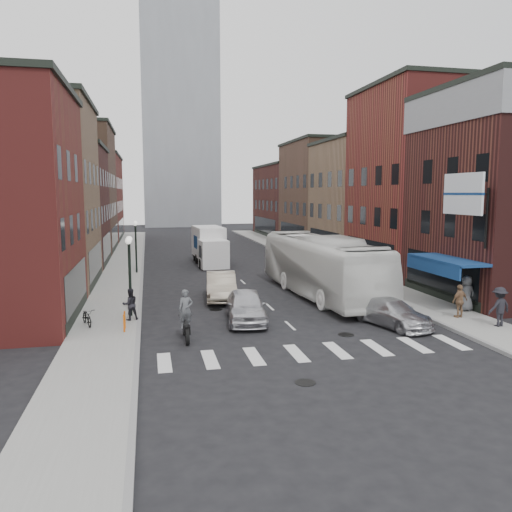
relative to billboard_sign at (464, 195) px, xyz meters
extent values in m
plane|color=black|center=(-8.59, -0.50, -6.13)|extent=(160.00, 160.00, 0.00)
cube|color=gray|center=(-17.09, 21.50, -6.06)|extent=(3.00, 74.00, 0.15)
cube|color=gray|center=(-0.09, 21.50, -6.06)|extent=(3.00, 74.00, 0.15)
cube|color=gray|center=(-15.59, 21.50, -6.13)|extent=(0.20, 74.00, 0.16)
cube|color=gray|center=(-1.59, 21.50, -6.13)|extent=(0.20, 74.00, 0.16)
cube|color=silver|center=(-8.59, -3.50, -6.13)|extent=(12.00, 2.20, 0.01)
cube|color=black|center=(-18.61, 4.00, -4.53)|extent=(0.08, 7.20, 2.20)
cube|color=#89694C|center=(-23.59, 13.50, -0.13)|extent=(10.00, 10.00, 12.00)
cube|color=black|center=(-18.61, 13.50, -4.53)|extent=(0.08, 8.00, 2.20)
cube|color=black|center=(-23.59, 13.50, 6.02)|extent=(10.30, 10.20, 0.30)
cube|color=#3F1816|center=(-23.59, 23.50, -1.13)|extent=(10.00, 10.00, 10.00)
cube|color=black|center=(-18.61, 23.50, -4.53)|extent=(0.08, 8.00, 2.20)
cube|color=black|center=(-23.59, 23.50, 4.02)|extent=(10.30, 10.20, 0.30)
cube|color=brown|center=(-23.59, 34.50, 0.37)|extent=(10.00, 12.00, 13.00)
cube|color=black|center=(-18.61, 34.50, -4.53)|extent=(0.08, 9.60, 2.20)
cube|color=black|center=(-23.59, 34.50, 7.02)|extent=(10.30, 12.20, 0.30)
cube|color=maroon|center=(-23.59, 48.50, -0.63)|extent=(10.00, 16.00, 11.00)
cube|color=black|center=(-18.61, 48.50, -4.53)|extent=(0.08, 12.80, 2.20)
cube|color=black|center=(-23.59, 48.50, 5.02)|extent=(10.30, 16.20, 0.30)
cube|color=black|center=(1.43, 4.00, -4.53)|extent=(0.08, 7.20, 2.20)
cube|color=maroon|center=(6.41, 13.50, 0.87)|extent=(10.00, 10.00, 14.00)
cube|color=black|center=(1.43, 13.50, -4.53)|extent=(0.08, 8.00, 2.20)
cube|color=black|center=(6.41, 13.50, 8.02)|extent=(10.30, 10.20, 0.30)
cube|color=#89694C|center=(6.41, 23.50, -0.63)|extent=(10.00, 10.00, 11.00)
cube|color=black|center=(1.43, 23.50, -4.53)|extent=(0.08, 8.00, 2.20)
cube|color=black|center=(6.41, 23.50, 5.02)|extent=(10.30, 10.20, 0.30)
cube|color=brown|center=(6.41, 34.50, -0.13)|extent=(10.00, 12.00, 12.00)
cube|color=black|center=(1.43, 34.50, -4.53)|extent=(0.08, 9.60, 2.20)
cube|color=black|center=(6.41, 34.50, 6.02)|extent=(10.30, 12.20, 0.30)
cube|color=#3F1816|center=(6.41, 48.50, -1.13)|extent=(10.00, 16.00, 10.00)
cube|color=black|center=(1.43, 48.50, -4.53)|extent=(0.08, 12.80, 2.20)
cube|color=black|center=(6.41, 48.50, 4.02)|extent=(10.30, 16.20, 0.30)
cube|color=navy|center=(0.51, 2.00, -3.43)|extent=(1.80, 5.00, 0.15)
cube|color=navy|center=(-0.34, 2.00, -3.78)|extent=(0.10, 5.00, 0.70)
cylinder|color=black|center=(1.31, 0.00, -1.13)|extent=(0.12, 0.12, 3.00)
cylinder|color=black|center=(0.61, 0.00, 0.07)|extent=(1.40, 0.08, 0.08)
cube|color=silver|center=(-0.09, 0.00, 0.07)|extent=(0.12, 3.00, 2.00)
cube|color=#9399A0|center=(-8.59, 77.50, 18.87)|extent=(14.00, 14.00, 50.00)
cylinder|color=black|center=(-15.99, 3.50, -4.13)|extent=(0.14, 0.14, 4.00)
cylinder|color=black|center=(-15.99, 3.50, -2.13)|extent=(0.06, 0.90, 0.06)
sphere|color=white|center=(-15.99, 3.05, -2.18)|extent=(0.32, 0.32, 0.32)
sphere|color=white|center=(-15.99, 3.95, -2.18)|extent=(0.32, 0.32, 0.32)
cylinder|color=black|center=(-15.99, 17.50, -4.13)|extent=(0.14, 0.14, 4.00)
cylinder|color=black|center=(-15.99, 17.50, -2.13)|extent=(0.06, 0.90, 0.06)
sphere|color=white|center=(-15.99, 17.05, -2.18)|extent=(0.32, 0.32, 0.32)
sphere|color=white|center=(-15.99, 17.95, -2.18)|extent=(0.32, 0.32, 0.32)
cylinder|color=#D8590C|center=(-16.19, 0.50, -5.58)|extent=(0.08, 0.08, 0.80)
cylinder|color=#D8590C|center=(-16.19, 1.10, -5.58)|extent=(0.08, 0.08, 0.80)
cube|color=white|center=(-9.80, 19.05, -4.89)|extent=(2.35, 2.53, 2.30)
cube|color=black|center=(-9.80, 19.05, -4.66)|extent=(2.32, 1.42, 1.01)
cube|color=white|center=(-9.80, 22.55, -4.20)|extent=(2.59, 4.92, 2.67)
cube|color=navy|center=(-9.80, 22.55, -4.20)|extent=(2.45, 1.98, 1.11)
cube|color=black|center=(-9.80, 22.37, -5.72)|extent=(2.39, 6.10, 0.32)
cylinder|color=black|center=(-10.86, 19.24, -5.72)|extent=(0.26, 0.83, 0.83)
cylinder|color=black|center=(-8.74, 19.24, -5.72)|extent=(0.26, 0.83, 0.83)
cylinder|color=black|center=(-10.86, 22.37, -5.72)|extent=(0.26, 0.83, 0.83)
cylinder|color=black|center=(-8.74, 22.37, -5.72)|extent=(0.26, 0.83, 0.83)
cylinder|color=black|center=(-10.86, 24.21, -5.72)|extent=(0.26, 0.83, 0.83)
cylinder|color=black|center=(-8.74, 24.21, -5.72)|extent=(0.26, 0.83, 0.83)
cylinder|color=black|center=(-13.58, -0.01, -5.80)|extent=(0.14, 0.66, 0.66)
cylinder|color=black|center=(-13.58, -1.51, -5.80)|extent=(0.14, 0.66, 0.66)
cube|color=black|center=(-13.58, -0.76, -5.58)|extent=(0.29, 1.21, 0.35)
cube|color=black|center=(-13.58, -0.21, -5.18)|extent=(0.55, 0.08, 0.06)
imported|color=#505256|center=(-13.58, -0.86, -4.76)|extent=(0.61, 0.41, 1.65)
imported|color=white|center=(-4.85, 6.73, -4.28)|extent=(3.90, 13.47, 3.71)
imported|color=silver|center=(-10.48, 1.69, -5.36)|extent=(2.36, 4.75, 1.55)
imported|color=beige|center=(-10.92, 7.05, -5.34)|extent=(2.23, 4.99, 1.59)
imported|color=silver|center=(-3.90, -0.50, -5.50)|extent=(3.00, 4.70, 1.27)
imported|color=black|center=(-17.91, 2.03, -5.59)|extent=(1.00, 1.60, 0.79)
imported|color=black|center=(-15.99, 2.64, -5.21)|extent=(0.84, 0.62, 1.54)
imported|color=black|center=(0.63, -2.12, -5.07)|extent=(1.26, 0.78, 1.82)
imported|color=brown|center=(-0.16, -0.31, -5.16)|extent=(1.06, 0.71, 1.65)
imported|color=#515358|center=(1.01, 0.85, -5.06)|extent=(0.94, 0.65, 1.85)
camera|label=1|loc=(-15.05, -21.64, 0.11)|focal=35.00mm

